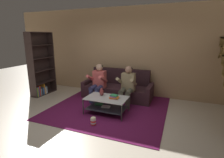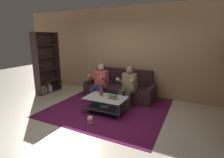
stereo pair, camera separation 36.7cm
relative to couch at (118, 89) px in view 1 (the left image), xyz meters
The scene contains 11 objects.
ground 1.93m from the couch, 91.91° to the right, with size 16.80×16.80×0.00m, color beige.
back_partition 1.28m from the couch, 96.59° to the left, with size 8.40×0.12×2.90m, color tan.
couch is the anchor object (origin of this frame).
person_seated_left 0.77m from the couch, 131.75° to the right, with size 0.50×0.58×1.14m.
person_seated_right 0.77m from the couch, 48.27° to the right, with size 0.50×0.58×1.13m.
coffee_table 1.29m from the couch, 83.98° to the right, with size 1.06×0.65×0.43m.
area_rug 0.83m from the couch, 84.68° to the right, with size 3.09×3.22×0.01m.
vase 1.21m from the couch, 91.82° to the right, with size 0.11×0.11×0.20m.
book_stack 1.34m from the couch, 74.86° to the right, with size 0.25×0.18×0.10m.
bookshelf 2.72m from the couch, 166.11° to the right, with size 0.33×0.96×2.10m.
popcorn_tub 1.99m from the couch, 86.70° to the right, with size 0.13×0.13×0.19m.
Camera 1 is at (1.89, -3.27, 1.95)m, focal length 28.00 mm.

